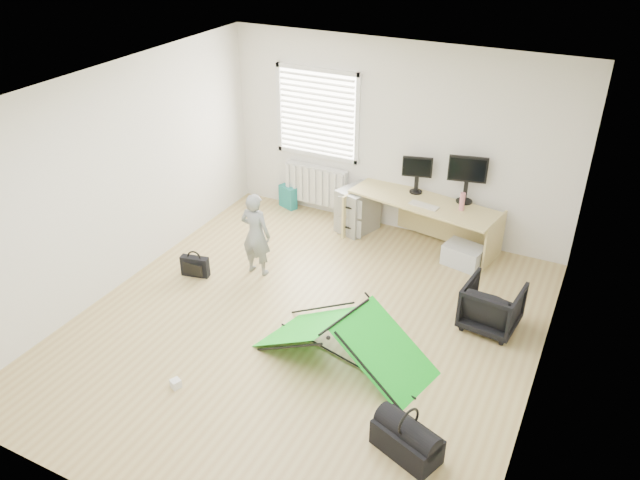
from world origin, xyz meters
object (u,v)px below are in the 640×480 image
at_px(duffel_bag, 407,442).
at_px(office_chair, 492,306).
at_px(kite, 344,339).
at_px(storage_crate, 464,255).
at_px(filing_cabinet, 358,209).
at_px(monitor_left, 417,179).
at_px(monitor_right, 466,185).
at_px(thermos, 462,202).
at_px(desk, 421,224).
at_px(laptop_bag, 195,266).
at_px(person, 256,234).

bearing_deg(duffel_bag, office_chair, 104.77).
relative_size(kite, storage_crate, 3.63).
bearing_deg(office_chair, filing_cabinet, -26.23).
distance_m(monitor_left, monitor_right, 0.68).
bearing_deg(thermos, desk, 176.88).
relative_size(thermos, storage_crate, 0.49).
xyz_separation_m(filing_cabinet, monitor_right, (1.47, 0.18, 0.61)).
distance_m(filing_cabinet, monitor_right, 1.60).
bearing_deg(kite, laptop_bag, 179.25).
relative_size(office_chair, laptop_bag, 1.71).
relative_size(person, storage_crate, 2.24).
distance_m(desk, laptop_bag, 3.11).
xyz_separation_m(monitor_left, kite, (0.24, -2.89, -0.60)).
bearing_deg(laptop_bag, monitor_right, 26.17).
distance_m(thermos, laptop_bag, 3.56).
bearing_deg(thermos, kite, -99.96).
height_order(filing_cabinet, person, person).
height_order(monitor_right, laptop_bag, monitor_right).
distance_m(monitor_left, laptop_bag, 3.20).
xyz_separation_m(filing_cabinet, duffel_bag, (2.05, -3.61, -0.19)).
xyz_separation_m(thermos, duffel_bag, (0.55, -3.54, -0.68)).
bearing_deg(office_chair, storage_crate, -55.81).
distance_m(thermos, duffel_bag, 3.64).
bearing_deg(person, laptop_bag, 32.93).
relative_size(desk, filing_cabinet, 3.12).
relative_size(monitor_right, thermos, 2.08).
bearing_deg(monitor_right, office_chair, -76.13).
relative_size(monitor_right, laptop_bag, 1.40).
distance_m(monitor_right, thermos, 0.28).
relative_size(thermos, laptop_bag, 0.67).
distance_m(filing_cabinet, thermos, 1.58).
distance_m(filing_cabinet, kite, 2.91).
bearing_deg(storage_crate, office_chair, -61.94).
bearing_deg(storage_crate, monitor_left, 153.07).
relative_size(desk, thermos, 8.32).
height_order(desk, thermos, thermos).
distance_m(monitor_right, storage_crate, 0.93).
distance_m(person, storage_crate, 2.75).
bearing_deg(thermos, storage_crate, -52.07).
bearing_deg(office_chair, thermos, -54.29).
xyz_separation_m(person, storage_crate, (2.34, 1.38, -0.42)).
relative_size(filing_cabinet, laptop_bag, 1.80).
relative_size(kite, laptop_bag, 5.04).
bearing_deg(desk, laptop_bag, -129.31).
xyz_separation_m(desk, laptop_bag, (-2.34, -2.03, -0.21)).
height_order(kite, duffel_bag, kite).
height_order(office_chair, storage_crate, office_chair).
height_order(filing_cabinet, monitor_left, monitor_left).
height_order(desk, office_chair, desk).
bearing_deg(laptop_bag, office_chair, -2.44).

